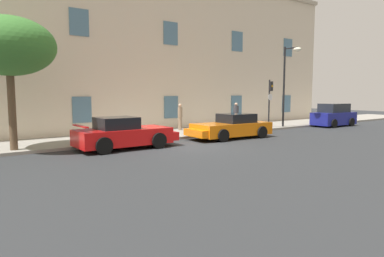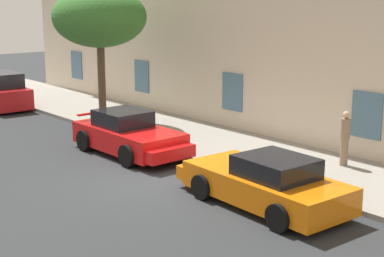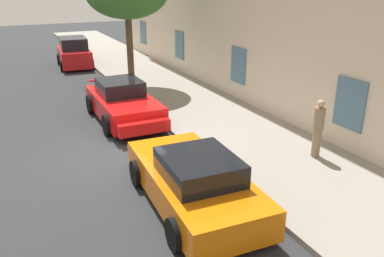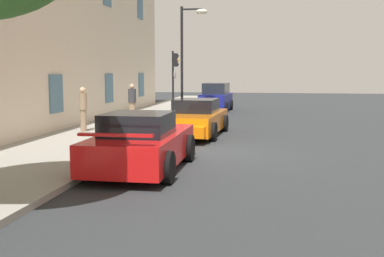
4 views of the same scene
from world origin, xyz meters
name	(u,v)px [view 2 (image 2 of 4)]	position (x,y,z in m)	size (l,w,h in m)	color
ground_plane	(152,180)	(0.00, 0.00, 0.00)	(80.00, 80.00, 0.00)	#2B2D30
sidewalk	(252,153)	(0.00, 4.25, 0.07)	(60.00, 4.14, 0.14)	gray
sportscar_red_lead	(131,136)	(-2.77, 1.18, 0.65)	(4.67, 2.16, 1.47)	red
sportscar_yellow_flank	(262,182)	(3.49, 0.92, 0.61)	(5.03, 2.35, 1.39)	orange
hatchback_parked	(2,92)	(-13.69, 1.31, 0.81)	(3.77, 2.08, 1.76)	red
tree_near_kerb	(100,17)	(-7.20, 2.86, 4.48)	(3.79, 3.79, 5.59)	brown
pedestrian_strolling	(345,137)	(3.03, 5.20, 1.04)	(0.43, 0.43, 1.72)	#8C7259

